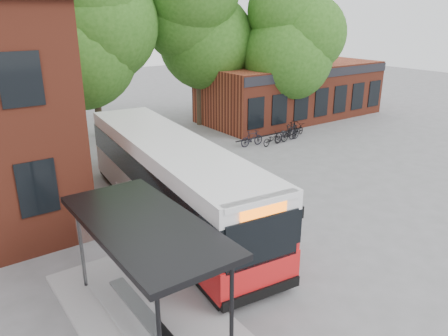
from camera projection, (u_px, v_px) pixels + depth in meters
ground at (257, 252)px, 14.74m from camera, size 100.00×100.00×0.00m
shop_row at (292, 91)px, 33.00m from camera, size 14.00×6.20×4.00m
bus_shelter at (148, 272)px, 11.01m from camera, size 3.60×7.00×2.90m
bike_rail at (269, 137)px, 27.41m from camera, size 5.20×0.10×0.38m
tree_1 at (93, 54)px, 26.51m from camera, size 7.92×7.92×10.40m
tree_2 at (199, 45)px, 29.50m from camera, size 7.92×7.92×11.00m
tree_3 at (293, 59)px, 29.48m from camera, size 7.04×7.04×9.28m
city_bus at (171, 181)px, 16.60m from camera, size 4.03×12.73×3.18m
bicycle_1 at (252, 138)px, 26.16m from camera, size 1.62×0.52×0.96m
bicycle_2 at (272, 139)px, 26.34m from camera, size 1.56×0.69×0.80m
bicycle_4 at (285, 134)px, 27.14m from camera, size 1.90×0.76×0.98m
bicycle_5 at (290, 133)px, 27.27m from camera, size 1.75×0.67×1.03m
bicycle_6 at (298, 130)px, 28.30m from camera, size 1.60×1.06×0.80m
bicycle_7 at (292, 128)px, 28.44m from camera, size 1.61×1.05×0.94m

